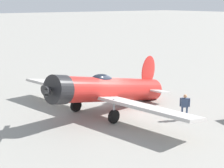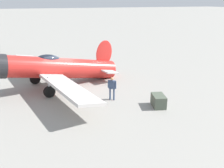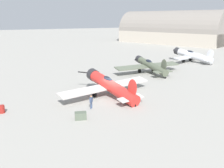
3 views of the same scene
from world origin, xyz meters
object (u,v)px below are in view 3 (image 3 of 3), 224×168
object	(u,v)px
airplane_mid_apron	(150,65)
airplane_far_line	(192,55)
airplane_foreground	(110,85)
ground_crew_mechanic	(91,101)
equipment_crate	(81,116)
fuel_drum	(2,109)

from	to	relation	value
airplane_mid_apron	airplane_far_line	size ratio (longest dim) A/B	1.20
airplane_foreground	ground_crew_mechanic	distance (m)	4.88
airplane_far_line	equipment_crate	distance (m)	39.15
airplane_foreground	equipment_crate	distance (m)	7.98
fuel_drum	airplane_foreground	bearing A→B (deg)	-90.74
airplane_far_line	ground_crew_mechanic	xyz separation A→B (m)	(-17.19, 31.88, -0.64)
ground_crew_mechanic	equipment_crate	distance (m)	3.13
airplane_foreground	fuel_drum	size ratio (longest dim) A/B	15.67
airplane_far_line	equipment_crate	xyz separation A→B (m)	(-19.45, 33.96, -1.21)
airplane_mid_apron	equipment_crate	bearing A→B (deg)	128.56
equipment_crate	ground_crew_mechanic	bearing A→B (deg)	-42.72
ground_crew_mechanic	airplane_foreground	bearing A→B (deg)	-95.38
airplane_mid_apron	airplane_far_line	distance (m)	16.21
airplane_mid_apron	ground_crew_mechanic	distance (m)	20.43
ground_crew_mechanic	fuel_drum	world-z (taller)	ground_crew_mechanic
airplane_foreground	airplane_far_line	bearing A→B (deg)	-74.32
airplane_foreground	airplane_far_line	xyz separation A→B (m)	(14.18, -28.07, 0.09)
fuel_drum	equipment_crate	bearing A→B (deg)	-127.99
airplane_foreground	ground_crew_mechanic	size ratio (longest dim) A/B	8.74
airplane_far_line	ground_crew_mechanic	bearing A→B (deg)	100.09
airplane_foreground	airplane_far_line	size ratio (longest dim) A/B	1.24
airplane_mid_apron	ground_crew_mechanic	world-z (taller)	airplane_mid_apron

